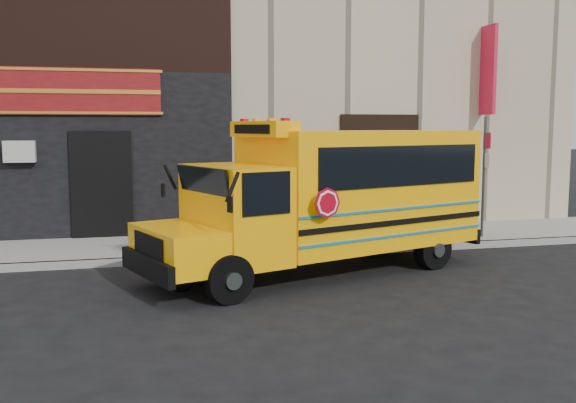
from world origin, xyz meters
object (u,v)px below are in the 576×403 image
(bicycle, at_px, (211,257))
(cyclist, at_px, (213,245))
(school_bus, at_px, (334,195))
(sign_pole, at_px, (484,174))

(bicycle, distance_m, cyclist, 0.24)
(school_bus, bearing_deg, sign_pole, 24.78)
(school_bus, distance_m, cyclist, 2.71)
(sign_pole, height_order, bicycle, sign_pole)
(sign_pole, bearing_deg, school_bus, -155.22)
(school_bus, distance_m, sign_pole, 4.97)
(school_bus, height_order, bicycle, school_bus)
(cyclist, bearing_deg, school_bus, -96.74)
(sign_pole, relative_size, bicycle, 1.68)
(school_bus, bearing_deg, cyclist, -161.50)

